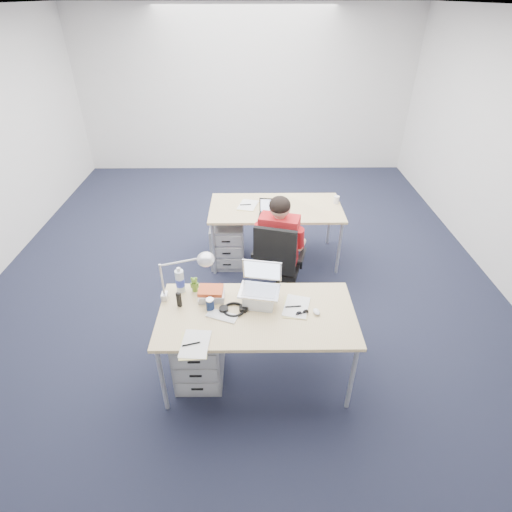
{
  "coord_description": "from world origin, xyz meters",
  "views": [
    {
      "loc": [
        0.12,
        -4.07,
        2.9
      ],
      "look_at": [
        0.15,
        -0.97,
        0.85
      ],
      "focal_mm": 28.0,
      "sensor_mm": 36.0,
      "label": 1
    }
  ],
  "objects_px": {
    "drawer_pedestal_near": "(199,353)",
    "computer_mouse": "(317,312)",
    "bear_figurine": "(195,284)",
    "desk_lamp": "(179,276)",
    "cordless_phone": "(179,300)",
    "dark_laptop": "(272,209)",
    "desk_near": "(257,317)",
    "sunglasses": "(302,313)",
    "office_chair": "(277,281)",
    "far_cup": "(336,200)",
    "book_stack": "(211,294)",
    "headphones": "(234,309)",
    "can_koozie": "(210,304)",
    "drawer_pedestal_far": "(228,243)",
    "water_bottle": "(180,280)",
    "wireless_keyboard": "(222,316)",
    "seated_person": "(281,246)",
    "silver_laptop": "(260,287)",
    "desk_far": "(276,210)"
  },
  "relations": [
    {
      "from": "drawer_pedestal_far",
      "to": "sunglasses",
      "type": "bearing_deg",
      "value": -69.0
    },
    {
      "from": "water_bottle",
      "to": "sunglasses",
      "type": "distance_m",
      "value": 1.07
    },
    {
      "from": "dark_laptop",
      "to": "drawer_pedestal_near",
      "type": "bearing_deg",
      "value": -106.98
    },
    {
      "from": "book_stack",
      "to": "far_cup",
      "type": "bearing_deg",
      "value": 52.79
    },
    {
      "from": "desk_near",
      "to": "sunglasses",
      "type": "distance_m",
      "value": 0.37
    },
    {
      "from": "can_koozie",
      "to": "desk_lamp",
      "type": "distance_m",
      "value": 0.34
    },
    {
      "from": "headphones",
      "to": "desk_near",
      "type": "bearing_deg",
      "value": -12.36
    },
    {
      "from": "desk_lamp",
      "to": "silver_laptop",
      "type": "bearing_deg",
      "value": 8.97
    },
    {
      "from": "office_chair",
      "to": "water_bottle",
      "type": "distance_m",
      "value": 1.27
    },
    {
      "from": "office_chair",
      "to": "far_cup",
      "type": "distance_m",
      "value": 1.35
    },
    {
      "from": "desk_near",
      "to": "desk_lamp",
      "type": "height_order",
      "value": "desk_lamp"
    },
    {
      "from": "wireless_keyboard",
      "to": "desk_lamp",
      "type": "xyz_separation_m",
      "value": [
        -0.36,
        0.23,
        0.23
      ]
    },
    {
      "from": "drawer_pedestal_far",
      "to": "desk_lamp",
      "type": "relative_size",
      "value": 1.15
    },
    {
      "from": "seated_person",
      "to": "book_stack",
      "type": "distance_m",
      "value": 1.2
    },
    {
      "from": "silver_laptop",
      "to": "sunglasses",
      "type": "xyz_separation_m",
      "value": [
        0.34,
        -0.14,
        -0.16
      ]
    },
    {
      "from": "desk_near",
      "to": "seated_person",
      "type": "xyz_separation_m",
      "value": [
        0.27,
        1.19,
        -0.06
      ]
    },
    {
      "from": "cordless_phone",
      "to": "book_stack",
      "type": "bearing_deg",
      "value": 44.89
    },
    {
      "from": "desk_far",
      "to": "dark_laptop",
      "type": "bearing_deg",
      "value": -102.3
    },
    {
      "from": "office_chair",
      "to": "cordless_phone",
      "type": "bearing_deg",
      "value": -118.28
    },
    {
      "from": "desk_near",
      "to": "seated_person",
      "type": "relative_size",
      "value": 1.27
    },
    {
      "from": "office_chair",
      "to": "water_bottle",
      "type": "bearing_deg",
      "value": -125.82
    },
    {
      "from": "cordless_phone",
      "to": "dark_laptop",
      "type": "distance_m",
      "value": 1.75
    },
    {
      "from": "can_koozie",
      "to": "cordless_phone",
      "type": "relative_size",
      "value": 0.8
    },
    {
      "from": "drawer_pedestal_near",
      "to": "seated_person",
      "type": "bearing_deg",
      "value": 56.81
    },
    {
      "from": "drawer_pedestal_far",
      "to": "headphones",
      "type": "xyz_separation_m",
      "value": [
        0.16,
        -1.81,
        0.47
      ]
    },
    {
      "from": "cordless_phone",
      "to": "headphones",
      "type": "bearing_deg",
      "value": 16.01
    },
    {
      "from": "wireless_keyboard",
      "to": "drawer_pedestal_far",
      "type": "bearing_deg",
      "value": 113.46
    },
    {
      "from": "seated_person",
      "to": "book_stack",
      "type": "height_order",
      "value": "seated_person"
    },
    {
      "from": "water_bottle",
      "to": "far_cup",
      "type": "relative_size",
      "value": 2.63
    },
    {
      "from": "can_koozie",
      "to": "dark_laptop",
      "type": "relative_size",
      "value": 0.36
    },
    {
      "from": "drawer_pedestal_near",
      "to": "book_stack",
      "type": "relative_size",
      "value": 2.51
    },
    {
      "from": "drawer_pedestal_far",
      "to": "desk_lamp",
      "type": "bearing_deg",
      "value": -99.86
    },
    {
      "from": "drawer_pedestal_near",
      "to": "desk_lamp",
      "type": "bearing_deg",
      "value": 124.95
    },
    {
      "from": "office_chair",
      "to": "book_stack",
      "type": "height_order",
      "value": "office_chair"
    },
    {
      "from": "seated_person",
      "to": "wireless_keyboard",
      "type": "distance_m",
      "value": 1.35
    },
    {
      "from": "drawer_pedestal_near",
      "to": "water_bottle",
      "type": "xyz_separation_m",
      "value": [
        -0.15,
        0.29,
        0.58
      ]
    },
    {
      "from": "bear_figurine",
      "to": "desk_lamp",
      "type": "relative_size",
      "value": 0.29
    },
    {
      "from": "can_koozie",
      "to": "far_cup",
      "type": "bearing_deg",
      "value": 54.9
    },
    {
      "from": "wireless_keyboard",
      "to": "far_cup",
      "type": "bearing_deg",
      "value": 79.39
    },
    {
      "from": "book_stack",
      "to": "far_cup",
      "type": "relative_size",
      "value": 2.36
    },
    {
      "from": "drawer_pedestal_far",
      "to": "far_cup",
      "type": "bearing_deg",
      "value": 7.46
    },
    {
      "from": "silver_laptop",
      "to": "office_chair",
      "type": "bearing_deg",
      "value": 86.82
    },
    {
      "from": "wireless_keyboard",
      "to": "can_koozie",
      "type": "bearing_deg",
      "value": 161.23
    },
    {
      "from": "drawer_pedestal_near",
      "to": "computer_mouse",
      "type": "distance_m",
      "value": 1.09
    },
    {
      "from": "wireless_keyboard",
      "to": "bear_figurine",
      "type": "bearing_deg",
      "value": 148.64
    },
    {
      "from": "office_chair",
      "to": "far_cup",
      "type": "relative_size",
      "value": 11.14
    },
    {
      "from": "drawer_pedestal_far",
      "to": "far_cup",
      "type": "xyz_separation_m",
      "value": [
        1.35,
        0.18,
        0.5
      ]
    },
    {
      "from": "desk_near",
      "to": "office_chair",
      "type": "height_order",
      "value": "office_chair"
    },
    {
      "from": "desk_near",
      "to": "bear_figurine",
      "type": "bearing_deg",
      "value": 150.55
    },
    {
      "from": "desk_near",
      "to": "dark_laptop",
      "type": "height_order",
      "value": "dark_laptop"
    }
  ]
}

